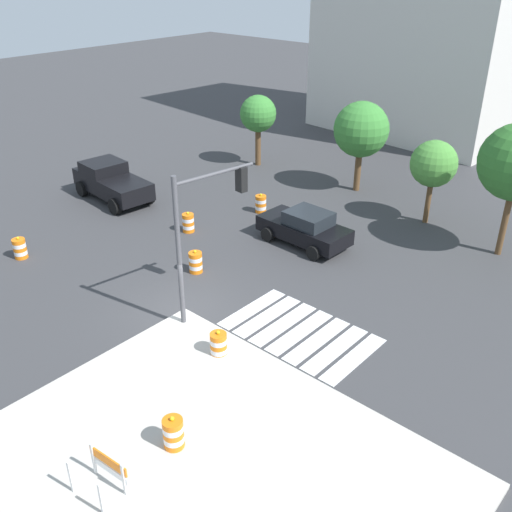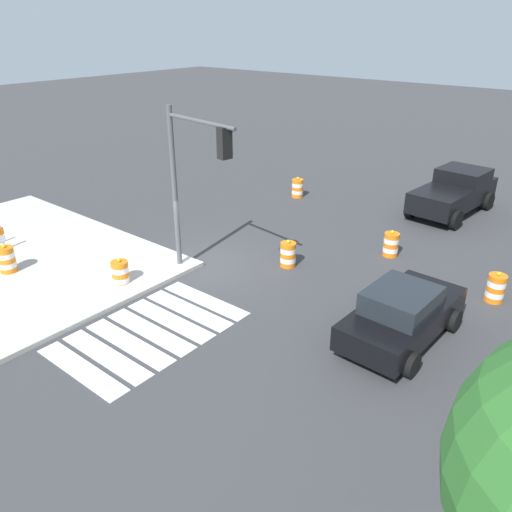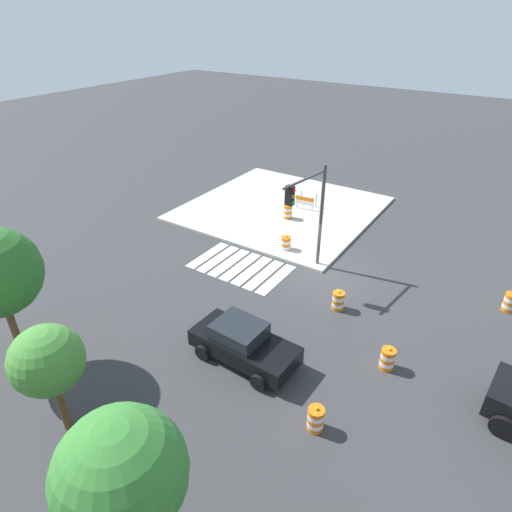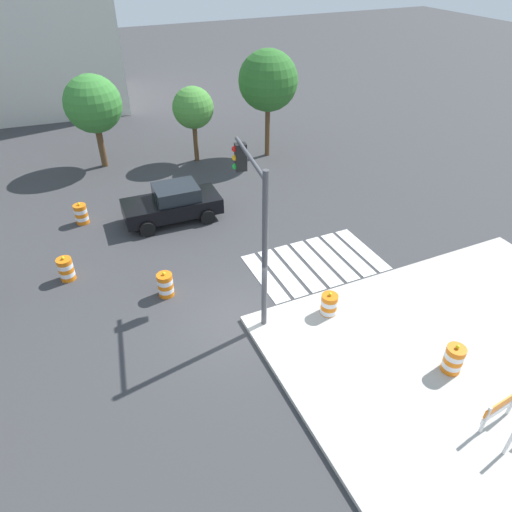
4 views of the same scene
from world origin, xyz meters
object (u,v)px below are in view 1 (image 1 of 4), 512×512
at_px(sports_car, 305,227).
at_px(street_tree_streetside_mid, 258,114).
at_px(traffic_barrel_median_far, 261,204).
at_px(street_tree_corner_lot, 434,164).
at_px(street_tree_streetside_near, 361,130).
at_px(construction_barricade, 104,470).
at_px(traffic_barrel_far_curb, 188,223).
at_px(pickup_truck, 110,181).
at_px(traffic_light_pole, 205,217).
at_px(traffic_barrel_on_sidewalk, 173,433).
at_px(traffic_barrel_median_near, 219,345).
at_px(traffic_barrel_near_corner, 20,248).
at_px(traffic_barrel_crosswalk_end, 196,262).

height_order(sports_car, street_tree_streetside_mid, street_tree_streetside_mid).
height_order(traffic_barrel_median_far, street_tree_corner_lot, street_tree_corner_lot).
bearing_deg(street_tree_streetside_near, sports_car, -75.42).
bearing_deg(street_tree_corner_lot, construction_barricade, -85.39).
xyz_separation_m(traffic_barrel_median_far, traffic_barrel_far_curb, (-1.06, -4.04, 0.00)).
bearing_deg(pickup_truck, construction_barricade, -36.24).
xyz_separation_m(traffic_barrel_median_far, traffic_light_pole, (4.74, -8.31, 3.46)).
distance_m(sports_car, traffic_barrel_on_sidewalk, 13.11).
height_order(traffic_barrel_median_near, construction_barricade, construction_barricade).
xyz_separation_m(traffic_barrel_near_corner, street_tree_streetside_near, (6.53, 16.63, 2.98)).
relative_size(pickup_truck, traffic_barrel_far_curb, 5.20).
relative_size(traffic_barrel_on_sidewalk, street_tree_corner_lot, 0.25).
height_order(traffic_barrel_far_curb, traffic_light_pole, traffic_light_pole).
bearing_deg(traffic_barrel_near_corner, street_tree_corner_lot, 52.98).
xyz_separation_m(sports_car, traffic_barrel_on_sidewalk, (4.90, -12.15, -0.21)).
relative_size(traffic_barrel_far_curb, street_tree_streetside_near, 0.21).
distance_m(traffic_barrel_far_curb, street_tree_streetside_near, 10.82).
xyz_separation_m(pickup_truck, traffic_barrel_median_far, (7.33, 3.93, -0.52)).
bearing_deg(traffic_barrel_far_curb, traffic_barrel_near_corner, -117.63).
bearing_deg(street_tree_streetside_mid, traffic_barrel_median_far, -47.48).
relative_size(pickup_truck, traffic_barrel_on_sidewalk, 5.20).
bearing_deg(street_tree_corner_lot, traffic_barrel_median_far, -146.96).
relative_size(traffic_barrel_on_sidewalk, construction_barricade, 0.78).
xyz_separation_m(pickup_truck, street_tree_streetside_mid, (2.30, 9.41, 2.20)).
relative_size(traffic_barrel_far_curb, construction_barricade, 0.78).
bearing_deg(street_tree_corner_lot, traffic_barrel_near_corner, -127.02).
relative_size(sports_car, traffic_barrel_median_near, 4.28).
height_order(sports_car, traffic_barrel_near_corner, sports_car).
bearing_deg(pickup_truck, street_tree_streetside_mid, 76.25).
distance_m(traffic_barrel_median_near, street_tree_corner_lot, 14.61).
height_order(traffic_barrel_median_near, street_tree_streetside_mid, street_tree_streetside_mid).
xyz_separation_m(sports_car, traffic_barrel_crosswalk_end, (-1.79, -5.10, -0.36)).
relative_size(traffic_barrel_median_far, street_tree_streetside_near, 0.21).
bearing_deg(street_tree_streetside_mid, traffic_barrel_median_near, -52.41).
bearing_deg(traffic_barrel_far_curb, traffic_barrel_crosswalk_end, -38.05).
xyz_separation_m(traffic_barrel_median_near, construction_barricade, (1.72, -5.67, 0.27)).
relative_size(traffic_barrel_crosswalk_end, street_tree_streetside_mid, 0.24).
xyz_separation_m(traffic_barrel_median_near, street_tree_streetside_near, (-4.84, 15.80, 2.98)).
distance_m(traffic_barrel_near_corner, traffic_barrel_on_sidewalk, 13.63).
relative_size(traffic_barrel_median_near, traffic_light_pole, 0.19).
height_order(pickup_truck, traffic_barrel_near_corner, pickup_truck).
xyz_separation_m(traffic_barrel_near_corner, traffic_barrel_far_curb, (3.50, 6.68, 0.00)).
height_order(traffic_barrel_median_far, traffic_barrel_far_curb, same).
height_order(traffic_barrel_far_curb, traffic_barrel_on_sidewalk, traffic_barrel_on_sidewalk).
bearing_deg(sports_car, traffic_barrel_median_near, -70.92).
bearing_deg(construction_barricade, street_tree_streetside_near, 107.00).
relative_size(pickup_truck, traffic_barrel_median_near, 5.20).
bearing_deg(traffic_barrel_median_near, traffic_barrel_on_sidewalk, -61.77).
relative_size(traffic_barrel_near_corner, street_tree_corner_lot, 0.25).
height_order(sports_car, construction_barricade, sports_car).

